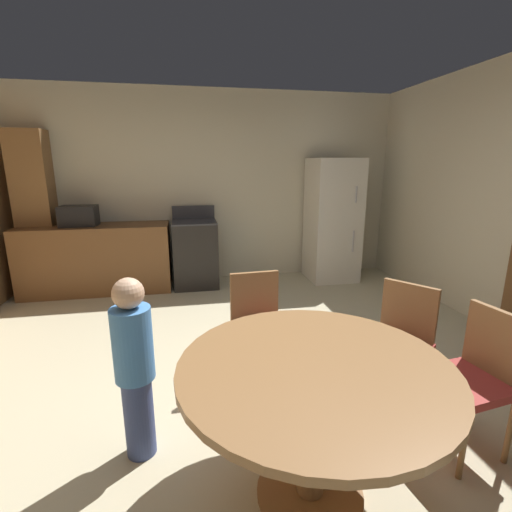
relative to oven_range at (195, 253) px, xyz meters
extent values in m
plane|color=beige|center=(0.30, -2.72, -0.47)|extent=(14.00, 14.00, 0.00)
cube|color=beige|center=(0.30, 0.40, 0.88)|extent=(5.67, 0.12, 2.70)
cube|color=brown|center=(-1.30, 0.00, -0.02)|extent=(1.89, 0.60, 0.90)
cube|color=olive|center=(-2.02, 0.18, 0.58)|extent=(0.44, 0.36, 2.10)
cube|color=black|center=(0.00, 0.00, -0.02)|extent=(0.60, 0.60, 0.90)
cube|color=#38383D|center=(0.00, 0.00, 0.44)|extent=(0.60, 0.60, 0.02)
cube|color=#38383D|center=(0.00, 0.28, 0.54)|extent=(0.60, 0.04, 0.18)
cube|color=silver|center=(1.99, -0.05, 0.41)|extent=(0.68, 0.66, 1.76)
cylinder|color=#B2B2B7|center=(2.17, -0.39, 0.81)|extent=(0.02, 0.02, 0.22)
cylinder|color=#B2B2B7|center=(2.17, -0.39, 0.16)|extent=(0.02, 0.02, 0.30)
cube|color=black|center=(-1.47, 0.00, 0.56)|extent=(0.44, 0.32, 0.26)
cylinder|color=olive|center=(0.46, -3.57, -0.45)|extent=(0.55, 0.55, 0.03)
cylinder|color=olive|center=(0.46, -3.57, -0.11)|extent=(0.14, 0.14, 0.72)
cylinder|color=olive|center=(0.46, -3.57, 0.27)|extent=(1.31, 1.31, 0.04)
cylinder|color=olive|center=(1.30, -3.63, -0.25)|extent=(0.03, 0.03, 0.43)
cylinder|color=olive|center=(1.25, -3.29, -0.25)|extent=(0.03, 0.03, 0.43)
cylinder|color=olive|center=(1.64, -3.58, -0.25)|extent=(0.03, 0.03, 0.43)
cylinder|color=olive|center=(1.59, -3.24, -0.25)|extent=(0.03, 0.03, 0.43)
cube|color=#9E2D28|center=(1.45, -3.44, -0.02)|extent=(0.45, 0.45, 0.05)
cube|color=olive|center=(1.62, -3.41, 0.19)|extent=(0.09, 0.38, 0.42)
cylinder|color=olive|center=(1.23, -3.22, -0.25)|extent=(0.03, 0.03, 0.43)
cylinder|color=olive|center=(1.03, -2.95, -0.25)|extent=(0.03, 0.03, 0.43)
cylinder|color=olive|center=(1.50, -3.02, -0.25)|extent=(0.03, 0.03, 0.43)
cylinder|color=olive|center=(1.30, -2.75, -0.25)|extent=(0.03, 0.03, 0.43)
cube|color=#9E2D28|center=(1.26, -2.99, -0.02)|extent=(0.56, 0.56, 0.05)
cube|color=olive|center=(1.41, -2.88, 0.19)|extent=(0.25, 0.33, 0.42)
cylinder|color=olive|center=(0.58, -2.74, -0.25)|extent=(0.03, 0.03, 0.43)
cylinder|color=olive|center=(0.24, -2.76, -0.25)|extent=(0.03, 0.03, 0.43)
cylinder|color=olive|center=(0.56, -2.40, -0.25)|extent=(0.03, 0.03, 0.43)
cylinder|color=olive|center=(0.22, -2.42, -0.25)|extent=(0.03, 0.03, 0.43)
cube|color=#9E2D28|center=(0.40, -2.58, -0.02)|extent=(0.42, 0.42, 0.05)
cube|color=olive|center=(0.39, -2.40, 0.19)|extent=(0.38, 0.06, 0.42)
cylinder|color=#3D4C84|center=(-0.43, -3.10, -0.22)|extent=(0.17, 0.17, 0.50)
cylinder|color=#4784CC|center=(-0.43, -3.10, 0.24)|extent=(0.30, 0.30, 0.42)
sphere|color=#D6A884|center=(-0.43, -3.10, 0.54)|extent=(0.17, 0.17, 0.17)
camera|label=1|loc=(-0.10, -5.03, 1.20)|focal=25.53mm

